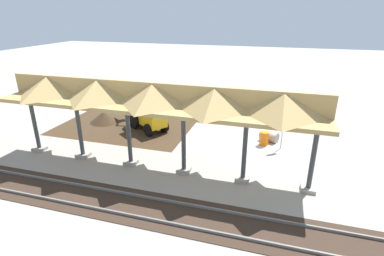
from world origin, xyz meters
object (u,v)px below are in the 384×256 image
at_px(backhoe, 147,113).
at_px(concrete_pipe, 269,136).
at_px(traffic_barrel, 264,138).
at_px(stop_sign, 284,122).

height_order(backhoe, concrete_pipe, backhoe).
relative_size(backhoe, concrete_pipe, 3.52).
bearing_deg(traffic_barrel, concrete_pipe, -111.56).
bearing_deg(traffic_barrel, stop_sign, 164.77).
distance_m(backhoe, concrete_pipe, 8.91).
distance_m(stop_sign, backhoe, 9.70).
relative_size(backhoe, traffic_barrel, 5.33).
relative_size(stop_sign, traffic_barrel, 2.75).
distance_m(concrete_pipe, traffic_barrel, 0.77).
distance_m(backhoe, traffic_barrel, 8.62).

